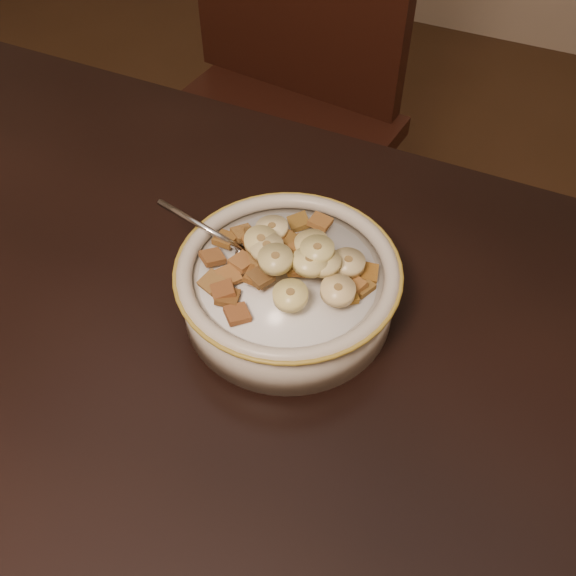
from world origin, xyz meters
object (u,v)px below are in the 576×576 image
at_px(table, 66,390).
at_px(cereal_bowl, 288,292).
at_px(chair, 254,130).
at_px(spoon, 258,259).

relative_size(table, cereal_bowl, 6.89).
height_order(chair, cereal_bowl, chair).
bearing_deg(spoon, table, -30.32).
relative_size(chair, cereal_bowl, 5.08).
distance_m(table, cereal_bowl, 0.23).
bearing_deg(spoon, cereal_bowl, 90.00).
bearing_deg(cereal_bowl, chair, 119.92).
distance_m(cereal_bowl, spoon, 0.04).
relative_size(table, chair, 1.36).
bearing_deg(cereal_bowl, table, -134.22).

